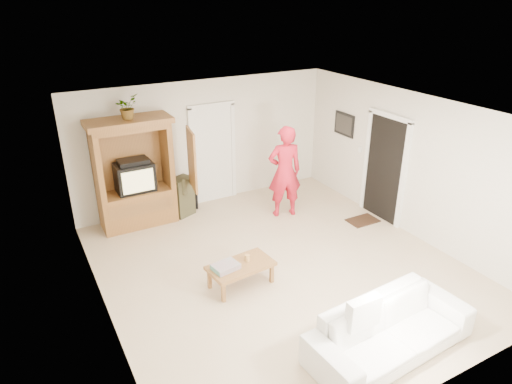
{
  "coord_description": "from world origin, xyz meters",
  "views": [
    {
      "loc": [
        -3.44,
        -5.41,
        4.21
      ],
      "look_at": [
        -0.12,
        0.6,
        1.15
      ],
      "focal_mm": 32.0,
      "sensor_mm": 36.0,
      "label": 1
    }
  ],
  "objects_px": {
    "sofa": "(391,330)",
    "coffee_table": "(241,267)",
    "armoire": "(136,180)",
    "man": "(285,172)"
  },
  "relations": [
    {
      "from": "man",
      "to": "sofa",
      "type": "distance_m",
      "value": 4.06
    },
    {
      "from": "sofa",
      "to": "armoire",
      "type": "bearing_deg",
      "value": 106.0
    },
    {
      "from": "armoire",
      "to": "coffee_table",
      "type": "xyz_separation_m",
      "value": [
        0.78,
        -2.8,
        -0.58
      ]
    },
    {
      "from": "sofa",
      "to": "coffee_table",
      "type": "distance_m",
      "value": 2.37
    },
    {
      "from": "man",
      "to": "coffee_table",
      "type": "distance_m",
      "value": 2.64
    },
    {
      "from": "coffee_table",
      "to": "armoire",
      "type": "bearing_deg",
      "value": 100.15
    },
    {
      "from": "sofa",
      "to": "man",
      "type": "bearing_deg",
      "value": 73.53
    },
    {
      "from": "sofa",
      "to": "coffee_table",
      "type": "xyz_separation_m",
      "value": [
        -1.0,
        2.15,
        -0.0
      ]
    },
    {
      "from": "armoire",
      "to": "man",
      "type": "xyz_separation_m",
      "value": [
        2.66,
        -1.04,
        0.02
      ]
    },
    {
      "from": "armoire",
      "to": "man",
      "type": "bearing_deg",
      "value": -21.36
    }
  ]
}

